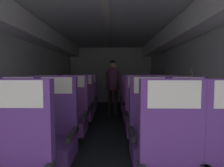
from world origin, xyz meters
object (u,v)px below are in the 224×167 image
object	(u,v)px
seat_e_left_aisle	(88,100)
seat_e_right_window	(129,100)
seat_b_right_aisle	(190,135)
seat_d_right_aisle	(155,106)
seat_c_left_window	(45,116)
flight_attendant	(113,82)
seat_b_left_aisle	(55,135)
seat_e_right_aisle	(147,100)
seat_d_left_aisle	(83,106)
seat_e_left_window	(71,100)
seat_b_right_window	(150,135)
seat_c_right_window	(140,116)
seat_c_right_aisle	(167,116)
seat_c_left_aisle	(73,116)
seat_d_left_window	(61,106)
seat_b_left_window	(16,134)
seat_d_right_window	(134,106)

from	to	relation	value
seat_e_left_aisle	seat_e_right_window	bearing A→B (deg)	0.80
seat_b_right_aisle	seat_d_right_aisle	bearing A→B (deg)	89.91
seat_c_left_window	flight_attendant	bearing A→B (deg)	58.74
seat_b_left_aisle	seat_e_right_aisle	distance (m)	3.09
seat_b_right_aisle	seat_d_left_aisle	bearing A→B (deg)	132.25
seat_c_left_window	seat_e_left_window	bearing A→B (deg)	89.54
seat_d_right_aisle	seat_e_right_window	bearing A→B (deg)	118.72
seat_b_right_window	seat_c_right_window	xyz separation A→B (m)	(0.00, 0.86, 0.00)
seat_e_left_aisle	seat_e_right_window	size ratio (longest dim) A/B	1.00
seat_c_right_aisle	seat_d_right_aisle	distance (m)	0.88
seat_b_right_window	seat_d_left_aisle	distance (m)	2.07
seat_c_left_aisle	seat_c_right_window	world-z (taller)	same
seat_b_left_aisle	seat_b_right_window	size ratio (longest dim) A/B	1.00
seat_b_right_aisle	seat_d_left_aisle	size ratio (longest dim) A/B	1.00
seat_e_left_window	seat_c_left_aisle	bearing A→B (deg)	-74.88
seat_b_right_aisle	seat_b_right_window	bearing A→B (deg)	177.39
seat_c_right_aisle	seat_d_left_window	size ratio (longest dim) A/B	1.00
seat_d_right_aisle	seat_b_right_window	bearing A→B (deg)	-104.87
seat_c_right_window	seat_c_left_aisle	bearing A→B (deg)	178.92
seat_c_left_aisle	seat_e_right_aisle	size ratio (longest dim) A/B	1.00
seat_d_left_window	flight_attendant	size ratio (longest dim) A/B	0.75
seat_b_left_window	flight_attendant	bearing A→B (deg)	67.54
flight_attendant	seat_d_right_window	bearing A→B (deg)	116.34
seat_b_left_aisle	seat_c_left_aisle	bearing A→B (deg)	90.37
seat_c_left_aisle	flight_attendant	distance (m)	2.06
seat_d_right_window	seat_e_right_aisle	bearing A→B (deg)	61.85
seat_c_left_aisle	seat_d_left_window	xyz separation A→B (m)	(-0.47, 0.87, 0.00)
seat_c_right_window	seat_d_right_aisle	size ratio (longest dim) A/B	1.00
seat_c_left_window	seat_e_right_window	xyz separation A→B (m)	(1.60, 1.75, 0.00)
seat_b_left_window	seat_b_right_aisle	size ratio (longest dim) A/B	1.00
seat_e_right_window	seat_c_left_aisle	bearing A→B (deg)	-122.83
seat_e_left_aisle	seat_d_left_aisle	bearing A→B (deg)	-89.02
seat_d_left_window	seat_d_left_aisle	distance (m)	0.48
seat_b_left_aisle	seat_b_right_aisle	distance (m)	1.59
seat_c_left_aisle	seat_d_left_aisle	bearing A→B (deg)	89.57
seat_b_right_window	seat_c_right_window	distance (m)	0.86
seat_e_left_window	seat_e_left_aisle	size ratio (longest dim) A/B	1.00
seat_e_left_aisle	seat_d_right_aisle	bearing A→B (deg)	-27.97
seat_b_left_aisle	seat_c_left_aisle	size ratio (longest dim) A/B	1.00
seat_d_left_window	flight_attendant	world-z (taller)	flight_attendant
seat_b_right_window	seat_d_left_window	size ratio (longest dim) A/B	1.00
seat_b_left_aisle	seat_e_right_aisle	bearing A→B (deg)	58.89
seat_c_right_window	seat_d_right_window	bearing A→B (deg)	89.80
seat_d_right_aisle	seat_b_left_aisle	bearing A→B (deg)	-131.92
seat_e_right_window	seat_c_right_aisle	bearing A→B (deg)	-74.58
seat_e_right_window	flight_attendant	xyz separation A→B (m)	(-0.45, 0.15, 0.48)
seat_b_right_aisle	seat_c_right_window	bearing A→B (deg)	117.72
seat_b_left_aisle	seat_d_left_window	distance (m)	1.84
seat_b_right_aisle	seat_c_left_aisle	bearing A→B (deg)	150.65
seat_b_right_aisle	seat_d_left_window	xyz separation A→B (m)	(-2.07, 1.77, 0.00)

